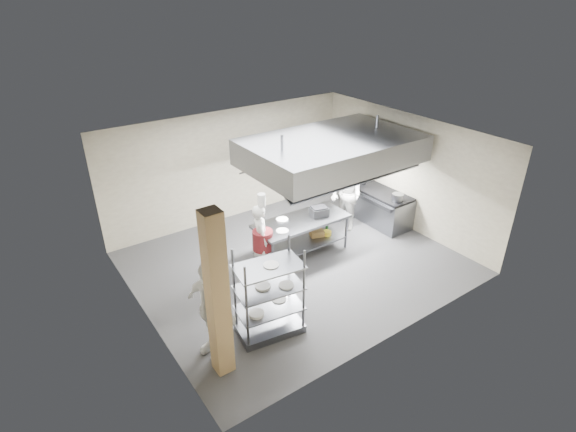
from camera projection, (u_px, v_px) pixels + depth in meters
floor at (296, 263)px, 10.50m from camera, size 7.00×7.00×0.00m
ceiling at (297, 139)px, 9.12m from camera, size 7.00×7.00×0.00m
wall_back at (230, 165)px, 11.99m from camera, size 7.00×0.00×7.00m
wall_left at (138, 255)px, 8.02m from camera, size 0.00×6.00×6.00m
wall_right at (406, 171)px, 11.60m from camera, size 0.00×6.00×6.00m
column at (218, 297)px, 6.95m from camera, size 0.30×0.30×3.00m
exhaust_hood at (332, 150)px, 10.35m from camera, size 4.00×2.50×0.60m
hood_strip_a at (301, 171)px, 10.04m from camera, size 1.60×0.12×0.04m
hood_strip_b at (360, 156)px, 10.96m from camera, size 1.60×0.12×0.04m
wall_shelf at (289, 154)px, 12.79m from camera, size 1.50×0.28×0.04m
island at (301, 237)px, 10.69m from camera, size 2.30×0.97×0.91m
island_worktop at (301, 221)px, 10.49m from camera, size 2.30×0.97×0.06m
island_undershelf at (301, 242)px, 10.76m from camera, size 2.12×0.88×0.04m
pass_rack at (269, 292)px, 8.05m from camera, size 1.29×0.87×1.79m
cooking_range at (376, 206)px, 12.25m from camera, size 0.80×2.00×0.84m
range_top at (378, 191)px, 12.04m from camera, size 0.78×1.96×0.06m
chef_head at (261, 239)px, 9.90m from camera, size 0.56×0.69×1.63m
chef_line at (346, 195)px, 11.61m from camera, size 0.74×0.94×1.91m
chef_plating at (211, 309)px, 7.57m from camera, size 0.76×1.18×1.87m
griddle at (319, 212)px, 10.65m from camera, size 0.46×0.40×0.19m
wicker_basket at (317, 233)px, 10.97m from camera, size 0.38×0.32×0.14m
stockpot at (398, 197)px, 11.38m from camera, size 0.28×0.28×0.19m
plate_stack at (269, 306)px, 8.20m from camera, size 0.28×0.28×0.05m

